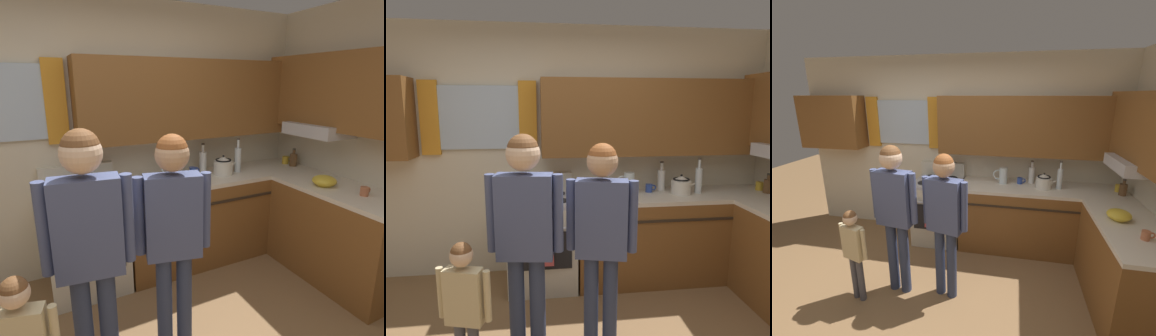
# 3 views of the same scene
# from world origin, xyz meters

# --- Properties ---
(back_wall_unit) EXTENTS (4.60, 0.42, 2.60)m
(back_wall_unit) POSITION_xyz_m (0.10, 1.81, 1.46)
(back_wall_unit) COLOR beige
(back_wall_unit) RESTS_ON ground
(kitchen_counter_run) EXTENTS (2.11, 1.84, 0.90)m
(kitchen_counter_run) POSITION_xyz_m (1.52, 1.20, 0.45)
(kitchen_counter_run) COLOR brown
(kitchen_counter_run) RESTS_ON ground
(stove_oven) EXTENTS (0.66, 0.67, 1.10)m
(stove_oven) POSITION_xyz_m (-0.16, 1.54, 0.47)
(stove_oven) COLOR beige
(stove_oven) RESTS_ON ground
(bottle_milk_white) EXTENTS (0.08, 0.08, 0.31)m
(bottle_milk_white) POSITION_xyz_m (1.12, 1.70, 1.02)
(bottle_milk_white) COLOR white
(bottle_milk_white) RESTS_ON kitchen_counter_run
(bottle_tall_clear) EXTENTS (0.07, 0.07, 0.37)m
(bottle_tall_clear) POSITION_xyz_m (1.46, 1.54, 1.04)
(bottle_tall_clear) COLOR silver
(bottle_tall_clear) RESTS_ON kitchen_counter_run
(bottle_squat_brown) EXTENTS (0.08, 0.08, 0.21)m
(bottle_squat_brown) POSITION_xyz_m (2.18, 1.45, 0.98)
(bottle_squat_brown) COLOR brown
(bottle_squat_brown) RESTS_ON kitchen_counter_run
(mug_mustard_yellow) EXTENTS (0.12, 0.08, 0.09)m
(mug_mustard_yellow) POSITION_xyz_m (2.18, 1.57, 0.95)
(mug_mustard_yellow) COLOR gold
(mug_mustard_yellow) RESTS_ON kitchen_counter_run
(cup_terracotta) EXTENTS (0.11, 0.07, 0.08)m
(cup_terracotta) POSITION_xyz_m (1.99, 0.40, 0.94)
(cup_terracotta) COLOR #B76642
(cup_terracotta) RESTS_ON kitchen_counter_run
(mug_cobalt_blue) EXTENTS (0.11, 0.07, 0.08)m
(mug_cobalt_blue) POSITION_xyz_m (0.97, 1.63, 0.94)
(mug_cobalt_blue) COLOR #2D479E
(mug_cobalt_blue) RESTS_ON kitchen_counter_run
(stovetop_kettle) EXTENTS (0.27, 0.20, 0.21)m
(stovetop_kettle) POSITION_xyz_m (1.27, 1.52, 1.00)
(stovetop_kettle) COLOR silver
(stovetop_kettle) RESTS_ON kitchen_counter_run
(water_pitcher) EXTENTS (0.19, 0.11, 0.22)m
(water_pitcher) POSITION_xyz_m (0.73, 1.60, 1.01)
(water_pitcher) COLOR silver
(water_pitcher) RESTS_ON kitchen_counter_run
(mixing_bowl) EXTENTS (0.22, 0.22, 0.10)m
(mixing_bowl) POSITION_xyz_m (1.90, 0.75, 0.95)
(mixing_bowl) COLOR gold
(mixing_bowl) RESTS_ON kitchen_counter_run
(adult_holding_child) EXTENTS (0.50, 0.22, 1.62)m
(adult_holding_child) POSITION_xyz_m (-0.29, 0.43, 1.02)
(adult_holding_child) COLOR #2D3856
(adult_holding_child) RESTS_ON ground
(adult_in_plaid) EXTENTS (0.47, 0.22, 1.55)m
(adult_in_plaid) POSITION_xyz_m (0.23, 0.46, 0.98)
(adult_in_plaid) COLOR #2D3856
(adult_in_plaid) RESTS_ON ground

